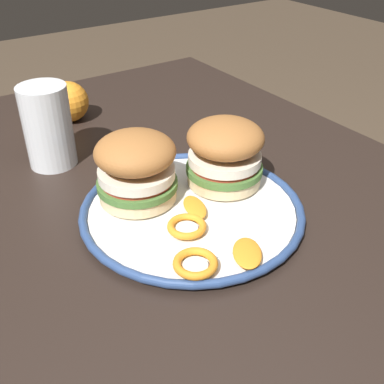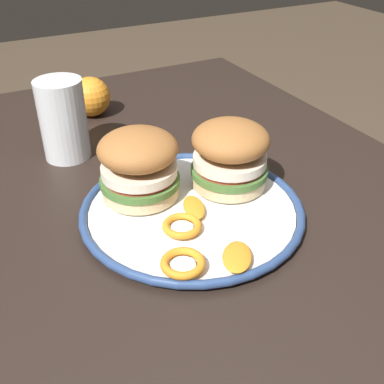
{
  "view_description": "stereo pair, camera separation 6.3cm",
  "coord_description": "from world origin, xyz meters",
  "px_view_note": "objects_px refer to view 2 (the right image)",
  "views": [
    {
      "loc": [
        0.38,
        -0.28,
        1.14
      ],
      "look_at": [
        -0.08,
        0.03,
        0.78
      ],
      "focal_mm": 44.0,
      "sensor_mm": 36.0,
      "label": 1
    },
    {
      "loc": [
        0.41,
        -0.22,
        1.14
      ],
      "look_at": [
        -0.08,
        0.03,
        0.78
      ],
      "focal_mm": 44.0,
      "sensor_mm": 36.0,
      "label": 2
    }
  ],
  "objects_px": {
    "dinner_plate": "(192,210)",
    "sandwich_half_left": "(139,164)",
    "sandwich_half_right": "(230,154)",
    "drinking_glass": "(64,125)",
    "dining_table": "(197,304)",
    "whole_orange": "(91,97)"
  },
  "relations": [
    {
      "from": "whole_orange",
      "to": "dining_table",
      "type": "bearing_deg",
      "value": -1.67
    },
    {
      "from": "sandwich_half_left",
      "to": "whole_orange",
      "type": "bearing_deg",
      "value": 174.23
    },
    {
      "from": "sandwich_half_left",
      "to": "dining_table",
      "type": "bearing_deg",
      "value": 8.7
    },
    {
      "from": "dining_table",
      "to": "sandwich_half_right",
      "type": "relative_size",
      "value": 11.59
    },
    {
      "from": "drinking_glass",
      "to": "whole_orange",
      "type": "xyz_separation_m",
      "value": [
        -0.15,
        0.09,
        -0.02
      ]
    },
    {
      "from": "sandwich_half_right",
      "to": "sandwich_half_left",
      "type": "bearing_deg",
      "value": -105.16
    },
    {
      "from": "dinner_plate",
      "to": "sandwich_half_left",
      "type": "xyz_separation_m",
      "value": [
        -0.06,
        -0.05,
        0.06
      ]
    },
    {
      "from": "sandwich_half_right",
      "to": "drinking_glass",
      "type": "distance_m",
      "value": 0.3
    },
    {
      "from": "dinner_plate",
      "to": "drinking_glass",
      "type": "height_order",
      "value": "drinking_glass"
    },
    {
      "from": "sandwich_half_right",
      "to": "drinking_glass",
      "type": "bearing_deg",
      "value": -141.39
    },
    {
      "from": "sandwich_half_right",
      "to": "drinking_glass",
      "type": "xyz_separation_m",
      "value": [
        -0.23,
        -0.19,
        -0.01
      ]
    },
    {
      "from": "drinking_glass",
      "to": "whole_orange",
      "type": "distance_m",
      "value": 0.18
    },
    {
      "from": "dining_table",
      "to": "sandwich_half_left",
      "type": "bearing_deg",
      "value": -171.3
    },
    {
      "from": "dining_table",
      "to": "sandwich_half_right",
      "type": "distance_m",
      "value": 0.22
    },
    {
      "from": "sandwich_half_left",
      "to": "drinking_glass",
      "type": "distance_m",
      "value": 0.21
    },
    {
      "from": "sandwich_half_left",
      "to": "drinking_glass",
      "type": "xyz_separation_m",
      "value": [
        -0.2,
        -0.06,
        -0.01
      ]
    },
    {
      "from": "dining_table",
      "to": "drinking_glass",
      "type": "bearing_deg",
      "value": -167.03
    },
    {
      "from": "dinner_plate",
      "to": "sandwich_half_right",
      "type": "distance_m",
      "value": 0.1
    },
    {
      "from": "drinking_glass",
      "to": "whole_orange",
      "type": "height_order",
      "value": "drinking_glass"
    },
    {
      "from": "sandwich_half_left",
      "to": "drinking_glass",
      "type": "relative_size",
      "value": 1.02
    },
    {
      "from": "dinner_plate",
      "to": "sandwich_half_left",
      "type": "distance_m",
      "value": 0.1
    },
    {
      "from": "dinner_plate",
      "to": "whole_orange",
      "type": "xyz_separation_m",
      "value": [
        -0.41,
        -0.02,
        0.03
      ]
    }
  ]
}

